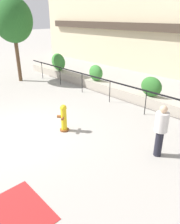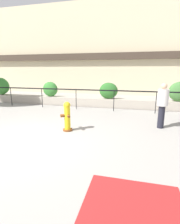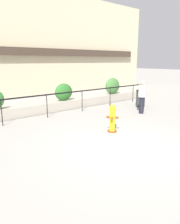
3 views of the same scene
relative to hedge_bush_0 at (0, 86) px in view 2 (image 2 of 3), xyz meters
The scene contains 11 objects.
ground_plane 8.53m from the hedge_bush_0, 45.15° to the right, with size 120.00×120.00×0.00m, color #9E9991.
building_facade 8.93m from the hedge_bush_0, 45.08° to the left, with size 30.00×1.36×8.00m.
planter_wall_low 6.03m from the hedge_bush_0, ahead, with size 18.00×0.70×0.50m, color #ADA393.
fence_railing_segment 6.07m from the hedge_bush_0, 10.44° to the right, with size 15.00×0.05×1.15m.
hedge_bush_0 is the anchor object (origin of this frame).
hedge_bush_1 3.84m from the hedge_bush_0, ahead, with size 1.00×0.56×0.95m, color #387F33.
hedge_bush_2 7.65m from the hedge_bush_0, ahead, with size 1.09×0.57×0.96m, color #2D6B28.
hedge_bush_3 11.56m from the hedge_bush_0, ahead, with size 1.17×0.62×1.08m, color #427538.
fire_hydrant 8.28m from the hedge_bush_0, 34.38° to the right, with size 0.49×0.49×1.08m.
pedestrian 10.78m from the hedge_bush_0, 18.85° to the right, with size 0.54×0.54×1.73m.
tactile_warning_pad 12.28m from the hedge_bush_0, 41.01° to the right, with size 1.66×1.66×0.01m, color #B22323.
Camera 2 is at (3.16, -4.42, 2.19)m, focal length 28.00 mm.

